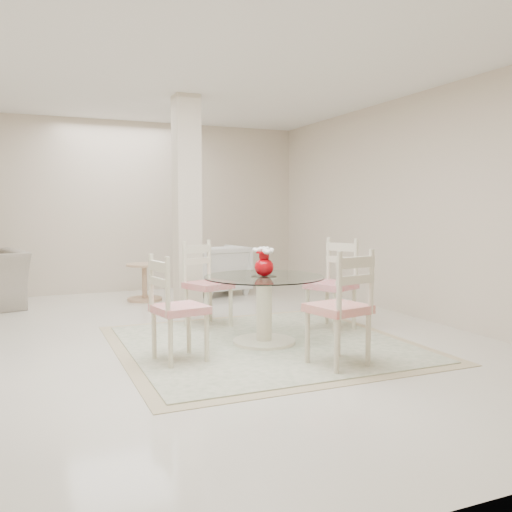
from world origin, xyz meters
name	(u,v)px	position (x,y,z in m)	size (l,w,h in m)	color
ground	(176,340)	(0.00, 0.00, 0.00)	(7.00, 7.00, 0.00)	silver
room_shell	(173,154)	(0.00, 0.00, 1.86)	(6.02, 7.02, 2.71)	beige
column	(187,206)	(0.50, 1.30, 1.35)	(0.30, 0.30, 2.70)	beige
area_rug	(264,343)	(0.75, -0.50, 0.01)	(2.78, 2.78, 0.02)	tan
dining_table	(264,310)	(0.75, -0.50, 0.34)	(1.16, 1.16, 0.67)	#EEEAC3
red_vase	(264,262)	(0.75, -0.50, 0.81)	(0.22, 0.21, 0.29)	#A9050B
dining_chair_east	(335,277)	(1.73, -0.20, 0.58)	(0.58, 0.58, 1.10)	beige
dining_chair_north	(204,277)	(0.46, 0.47, 0.56)	(0.55, 0.55, 1.06)	beige
dining_chair_west	(173,301)	(-0.22, -0.78, 0.54)	(0.48, 0.48, 1.03)	beige
dining_chair_south	(344,300)	(1.04, -1.48, 0.57)	(0.52, 0.52, 1.09)	beige
armchair_white	(217,269)	(1.36, 2.68, 0.38)	(0.81, 0.84, 0.76)	silver
side_table	(145,284)	(0.19, 2.49, 0.25)	(0.51, 0.51, 0.53)	tan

